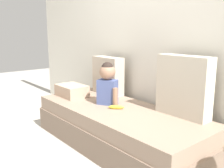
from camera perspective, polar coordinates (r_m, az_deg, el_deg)
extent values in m
plane|color=#B2ADA3|center=(2.87, 1.32, -13.60)|extent=(12.00, 12.00, 0.00)
cube|color=silver|center=(2.99, 9.59, 9.27)|extent=(5.30, 0.10, 2.21)
cube|color=#826C5B|center=(2.81, 1.34, -11.15)|extent=(2.10, 0.85, 0.27)
cube|color=gray|center=(2.74, 1.36, -7.07)|extent=(2.03, 0.82, 0.16)
cube|color=#C1B29E|center=(3.29, -0.94, 1.89)|extent=(0.46, 0.16, 0.48)
cube|color=beige|center=(2.50, 15.81, -0.51)|extent=(0.54, 0.16, 0.59)
cube|color=#4C5B93|center=(2.84, -1.02, -1.81)|extent=(0.25, 0.22, 0.28)
sphere|color=#9E755B|center=(2.79, -1.04, 2.75)|extent=(0.18, 0.18, 0.18)
sphere|color=#2D231E|center=(2.79, -1.04, 3.55)|extent=(0.14, 0.14, 0.14)
cylinder|color=#9E755B|center=(2.95, -2.64, -2.00)|extent=(0.06, 0.06, 0.21)
cylinder|color=#9E755B|center=(2.75, 0.73, -3.03)|extent=(0.06, 0.06, 0.21)
ellipsoid|color=yellow|center=(2.69, 0.96, -5.21)|extent=(0.15, 0.15, 0.04)
cube|color=tan|center=(3.24, -9.01, -1.48)|extent=(0.40, 0.28, 0.14)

